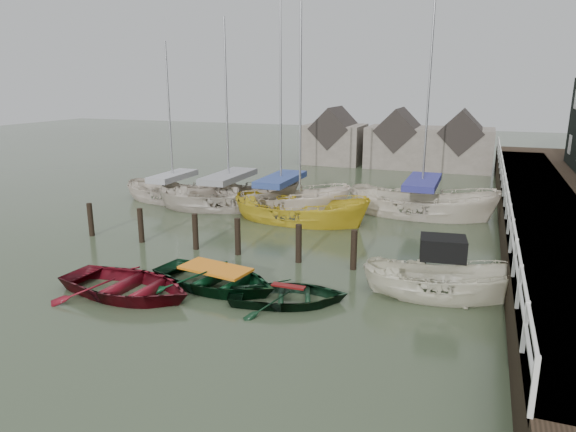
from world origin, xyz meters
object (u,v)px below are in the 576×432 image
at_px(rowboat_red, 128,295).
at_px(rowboat_green, 216,287).
at_px(sailboat_a, 230,207).
at_px(sailboat_d, 420,214).
at_px(rowboat_dkgreen, 288,303).
at_px(motorboat, 439,295).
at_px(sailboat_b, 281,210).
at_px(sailboat_c, 300,221).
at_px(sailboat_e, 174,200).

height_order(rowboat_red, rowboat_green, rowboat_red).
relative_size(sailboat_a, sailboat_d, 0.88).
relative_size(rowboat_red, rowboat_dkgreen, 1.27).
distance_m(motorboat, sailboat_d, 9.95).
relative_size(rowboat_dkgreen, sailboat_b, 0.28).
xyz_separation_m(motorboat, sailboat_d, (-1.69, 9.80, -0.03)).
xyz_separation_m(sailboat_c, sailboat_d, (5.09, 3.11, 0.05)).
height_order(rowboat_red, sailboat_b, sailboat_b).
distance_m(motorboat, sailboat_c, 9.53).
xyz_separation_m(motorboat, sailboat_e, (-14.48, 8.13, -0.03)).
xyz_separation_m(sailboat_c, sailboat_e, (-7.69, 1.43, 0.05)).
distance_m(rowboat_green, sailboat_d, 12.49).
height_order(motorboat, sailboat_c, sailboat_c).
bearing_deg(sailboat_b, rowboat_green, -175.34).
bearing_deg(rowboat_green, sailboat_a, 33.81).
distance_m(rowboat_green, rowboat_dkgreen, 2.54).
height_order(motorboat, sailboat_a, sailboat_a).
distance_m(rowboat_red, sailboat_a, 11.23).
distance_m(rowboat_red, sailboat_d, 14.79).
bearing_deg(sailboat_d, sailboat_b, 106.40).
bearing_deg(sailboat_d, motorboat, -166.95).
bearing_deg(sailboat_c, rowboat_dkgreen, -159.14).
distance_m(sailboat_c, sailboat_d, 5.97).
xyz_separation_m(motorboat, sailboat_b, (-8.33, 8.26, -0.03)).
relative_size(sailboat_b, sailboat_e, 1.35).
relative_size(rowboat_green, sailboat_c, 0.39).
distance_m(rowboat_dkgreen, sailboat_e, 14.47).
relative_size(rowboat_green, rowboat_dkgreen, 1.22).
relative_size(motorboat, sailboat_b, 0.37).
xyz_separation_m(rowboat_red, sailboat_b, (0.50, 11.41, 0.06)).
height_order(rowboat_dkgreen, sailboat_c, sailboat_c).
height_order(sailboat_a, sailboat_b, sailboat_b).
distance_m(sailboat_c, sailboat_e, 7.83).
xyz_separation_m(rowboat_dkgreen, motorboat, (4.08, 1.94, 0.09)).
distance_m(rowboat_dkgreen, sailboat_b, 11.05).
height_order(rowboat_dkgreen, sailboat_e, sailboat_e).
distance_m(rowboat_red, sailboat_b, 11.42).
bearing_deg(sailboat_b, rowboat_dkgreen, -162.55).
bearing_deg(sailboat_c, motorboat, -131.15).
bearing_deg(rowboat_dkgreen, rowboat_red, 84.57).
bearing_deg(sailboat_a, sailboat_c, -124.36).
relative_size(rowboat_red, sailboat_d, 0.37).
relative_size(motorboat, sailboat_a, 0.45).
xyz_separation_m(rowboat_green, sailboat_e, (-7.87, 9.80, 0.06)).
height_order(rowboat_green, sailboat_b, sailboat_b).
height_order(rowboat_green, sailboat_a, sailboat_a).
height_order(rowboat_red, sailboat_e, sailboat_e).
relative_size(motorboat, sailboat_e, 0.50).
bearing_deg(motorboat, rowboat_green, 97.17).
bearing_deg(sailboat_e, sailboat_b, -83.69).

